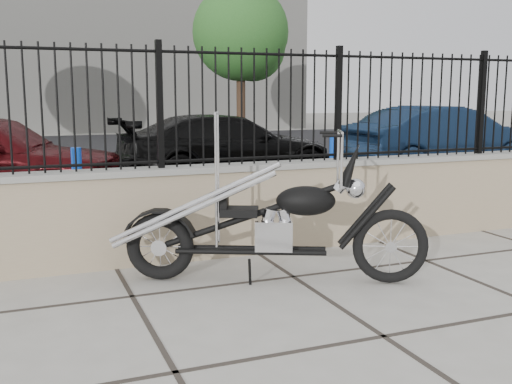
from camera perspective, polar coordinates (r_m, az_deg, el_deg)
The scene contains 11 objects.
ground_plane at distance 4.43m, azimuth 12.06°, elevation -13.33°, with size 90.00×90.00×0.00m, color #99968E.
parking_lot at distance 16.14m, azimuth -13.26°, elevation 3.05°, with size 30.00×30.00×0.00m, color black.
retaining_wall at distance 6.43m, azimuth -0.17°, elevation -1.52°, with size 14.00×0.36×0.96m, color gray.
iron_fence at distance 6.32m, azimuth -0.17°, elevation 8.14°, with size 14.00×0.08×1.20m, color black.
background_building at distance 30.06m, azimuth -17.60°, elevation 13.30°, with size 22.00×6.00×8.00m, color beige.
chopper_motorcycle at distance 5.34m, azimuth 1.18°, elevation -0.48°, with size 2.60×0.46×1.56m, color black, non-canonical shape.
car_black at distance 12.00m, azimuth -2.72°, elevation 4.31°, with size 1.81×4.45×1.29m, color black.
car_blue at distance 13.67m, azimuth 17.32°, elevation 4.82°, with size 1.52×4.37×1.44m, color #0D1C32.
bollard_a at distance 7.66m, azimuth -16.60°, elevation 0.17°, with size 0.13×0.13×1.05m, color #0C52B8.
bollard_b at distance 9.34m, azimuth 7.37°, elevation 2.20°, with size 0.13×0.13×1.09m, color #0C26B6.
tree_right at distance 21.57m, azimuth -1.47°, elevation 15.35°, with size 3.35×3.35×5.65m.
Camera 1 is at (-2.31, -3.38, 1.69)m, focal length 42.00 mm.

